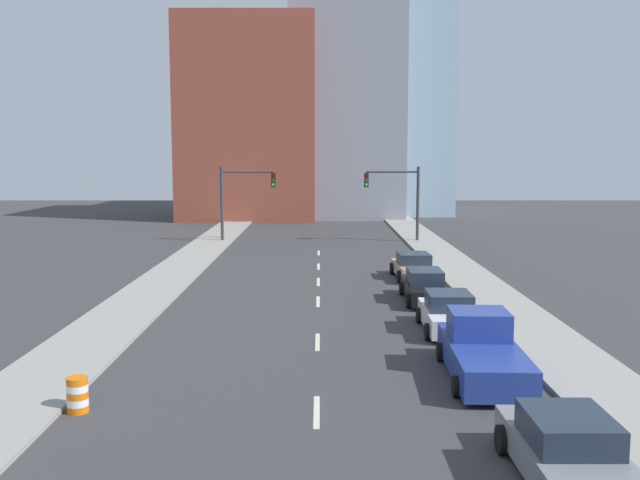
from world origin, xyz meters
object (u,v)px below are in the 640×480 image
sedan_black (426,287)px  sedan_tan (415,267)px  traffic_signal_left (239,193)px  traffic_signal_right (403,193)px  sedan_white (450,314)px  sedan_gray (569,451)px  traffic_barrel (79,395)px  pickup_truck_blue (483,352)px

sedan_black → sedan_tan: sedan_black is taller
sedan_tan → traffic_signal_left: bearing=122.5°
traffic_signal_left → sedan_black: bearing=-63.6°
traffic_signal_right → sedan_tan: traffic_signal_right is taller
sedan_white → sedan_gray: bearing=-88.1°
traffic_signal_right → sedan_black: (-1.47, -22.50, -3.11)m
traffic_barrel → sedan_gray: bearing=-19.3°
traffic_signal_left → traffic_signal_right: (12.63, 0.00, 0.00)m
pickup_truck_blue → sedan_black: (-0.12, 11.23, -0.10)m
pickup_truck_blue → sedan_black: bearing=92.8°
sedan_gray → sedan_black: (-0.27, 18.32, 0.01)m
traffic_signal_left → traffic_signal_right: bearing=0.0°
sedan_tan → sedan_black: bearing=-95.2°
traffic_barrel → sedan_white: (11.32, 8.67, 0.21)m
traffic_barrel → sedan_white: 14.26m
sedan_gray → sedan_tan: sedan_gray is taller
traffic_signal_right → sedan_black: size_ratio=1.22×
traffic_signal_right → sedan_gray: bearing=-91.7°
traffic_signal_left → pickup_truck_blue: size_ratio=1.01×
traffic_barrel → sedan_gray: (11.50, -4.02, 0.19)m
traffic_barrel → traffic_signal_left: bearing=89.9°
traffic_barrel → sedan_black: 18.18m
traffic_signal_right → sedan_gray: 40.96m
traffic_signal_right → sedan_gray: size_ratio=1.29×
traffic_signal_right → traffic_barrel: size_ratio=6.13×
traffic_signal_left → sedan_tan: (11.46, -16.36, -3.14)m
sedan_gray → pickup_truck_blue: size_ratio=0.79×
pickup_truck_blue → sedan_black: 11.23m
sedan_tan → traffic_signal_right: bearing=83.4°
sedan_black → sedan_white: bearing=-88.6°
sedan_white → sedan_tan: sedan_white is taller
traffic_signal_left → sedan_tan: 20.22m
sedan_white → sedan_black: size_ratio=0.92×
sedan_black → sedan_tan: 6.15m
pickup_truck_blue → sedan_tan: size_ratio=1.30×
pickup_truck_blue → sedan_white: pickup_truck_blue is taller
pickup_truck_blue → sedan_tan: 17.37m
sedan_black → sedan_gray: bearing=-88.7°
traffic_barrel → pickup_truck_blue: pickup_truck_blue is taller
sedan_gray → pickup_truck_blue: pickup_truck_blue is taller
sedan_gray → sedan_black: sedan_black is taller
traffic_signal_right → sedan_gray: (-1.19, -40.82, -3.12)m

